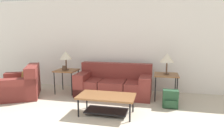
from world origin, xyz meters
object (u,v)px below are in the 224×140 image
(coffee_table, at_px, (106,100))
(table_lamp_left, at_px, (66,55))
(backpack, at_px, (170,99))
(side_table_left, at_px, (66,72))
(side_table_right, at_px, (166,77))
(table_lamp_right, at_px, (167,58))
(armchair, at_px, (22,85))
(couch, at_px, (114,84))

(coffee_table, relative_size, table_lamp_left, 2.22)
(coffee_table, height_order, backpack, coffee_table)
(side_table_left, distance_m, side_table_right, 2.63)
(coffee_table, xyz_separation_m, table_lamp_right, (1.19, 1.24, 0.73))
(armchair, relative_size, coffee_table, 1.21)
(backpack, bearing_deg, coffee_table, -151.90)
(backpack, bearing_deg, armchair, -179.85)
(armchair, height_order, table_lamp_right, table_lamp_right)
(couch, height_order, coffee_table, couch)
(couch, distance_m, side_table_right, 1.35)
(side_table_right, bearing_deg, side_table_left, 180.00)
(side_table_right, relative_size, table_lamp_left, 1.25)
(coffee_table, relative_size, side_table_right, 1.78)
(coffee_table, xyz_separation_m, side_table_left, (-1.44, 1.24, 0.28))
(armchair, xyz_separation_m, side_table_left, (0.98, 0.57, 0.28))
(couch, xyz_separation_m, coffee_table, (0.13, -1.31, 0.00))
(armchair, height_order, side_table_right, armchair)
(backpack, bearing_deg, couch, 155.75)
(side_table_right, height_order, table_lamp_left, table_lamp_left)
(couch, relative_size, armchair, 1.42)
(side_table_left, relative_size, side_table_right, 1.00)
(table_lamp_right, relative_size, backpack, 1.28)
(armchair, bearing_deg, table_lamp_right, 8.93)
(coffee_table, distance_m, table_lamp_left, 2.04)
(armchair, xyz_separation_m, table_lamp_left, (0.98, 0.57, 0.74))
(side_table_right, bearing_deg, coffee_table, -133.83)
(armchair, xyz_separation_m, side_table_right, (3.62, 0.57, 0.28))
(side_table_right, height_order, backpack, side_table_right)
(armchair, relative_size, table_lamp_right, 2.68)
(coffee_table, height_order, side_table_right, side_table_right)
(couch, distance_m, backpack, 1.54)
(couch, height_order, backpack, couch)
(side_table_right, bearing_deg, couch, 176.82)
(side_table_left, bearing_deg, couch, 3.18)
(table_lamp_left, bearing_deg, backpack, -11.61)
(side_table_left, height_order, table_lamp_left, table_lamp_left)
(armchair, height_order, table_lamp_left, table_lamp_left)
(coffee_table, height_order, table_lamp_left, table_lamp_left)
(couch, height_order, table_lamp_left, table_lamp_left)
(side_table_right, distance_m, table_lamp_left, 2.67)
(side_table_left, xyz_separation_m, side_table_right, (2.63, 0.00, 0.00))
(armchair, xyz_separation_m, table_lamp_right, (3.62, 0.57, 0.74))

